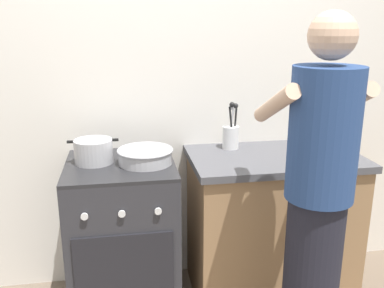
% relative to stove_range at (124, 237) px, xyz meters
% --- Properties ---
extents(back_wall, '(3.20, 0.10, 2.50)m').
position_rel_stove_range_xyz_m(back_wall, '(0.55, 0.35, 0.80)').
color(back_wall, silver).
rests_on(back_wall, ground).
extents(countertop, '(1.00, 0.60, 0.90)m').
position_rel_stove_range_xyz_m(countertop, '(0.90, 0.00, 0.00)').
color(countertop, '#99724C').
rests_on(countertop, ground).
extents(stove_range, '(0.60, 0.62, 0.90)m').
position_rel_stove_range_xyz_m(stove_range, '(0.00, 0.00, 0.00)').
color(stove_range, '#2D2D33').
rests_on(stove_range, ground).
extents(pot, '(0.28, 0.21, 0.13)m').
position_rel_stove_range_xyz_m(pot, '(-0.14, 0.04, 0.52)').
color(pot, '#B2B2B7').
rests_on(pot, stove_range).
extents(mixing_bowl, '(0.31, 0.31, 0.08)m').
position_rel_stove_range_xyz_m(mixing_bowl, '(0.14, -0.02, 0.50)').
color(mixing_bowl, '#B7B7BC').
rests_on(mixing_bowl, stove_range).
extents(utensil_crock, '(0.10, 0.10, 0.29)m').
position_rel_stove_range_xyz_m(utensil_crock, '(0.68, 0.18, 0.54)').
color(utensil_crock, silver).
rests_on(utensil_crock, countertop).
extents(oil_bottle, '(0.07, 0.07, 0.24)m').
position_rel_stove_range_xyz_m(oil_bottle, '(1.12, 0.02, 0.55)').
color(oil_bottle, gold).
rests_on(oil_bottle, countertop).
extents(person, '(0.41, 0.50, 1.70)m').
position_rel_stove_range_xyz_m(person, '(0.87, -0.62, 0.41)').
color(person, black).
rests_on(person, ground).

